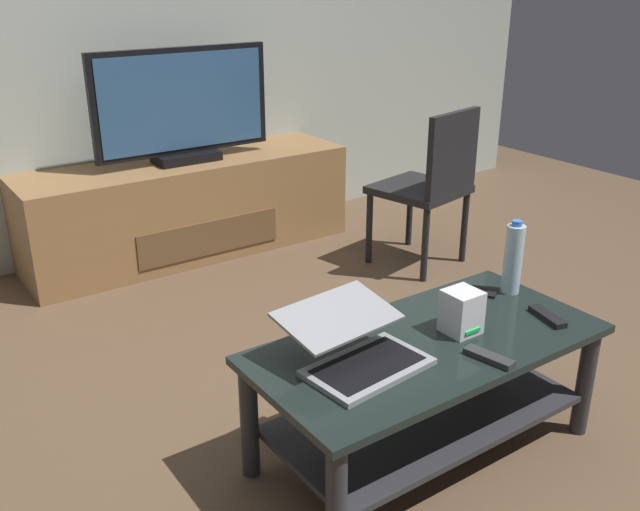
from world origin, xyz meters
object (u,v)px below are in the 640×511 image
object	(u,v)px
router_box	(462,312)
television	(183,108)
coffee_table	(426,376)
dining_chair	(432,181)
soundbar_remote	(489,357)
tv_remote	(547,316)
water_bottle_near	(513,259)
laptop	(356,346)
cell_phone	(477,291)
media_cabinet	(189,207)

from	to	relation	value
router_box	television	bearing A→B (deg)	89.37
coffee_table	television	bearing A→B (deg)	85.98
dining_chair	soundbar_remote	size ratio (longest dim) A/B	5.51
tv_remote	water_bottle_near	bearing A→B (deg)	88.16
water_bottle_near	soundbar_remote	distance (m)	0.54
coffee_table	soundbar_remote	xyz separation A→B (m)	(0.07, -0.20, 0.15)
water_bottle_near	tv_remote	bearing A→B (deg)	-106.23
router_box	coffee_table	bearing A→B (deg)	173.33
television	router_box	size ratio (longest dim) A/B	6.88
coffee_table	television	xyz separation A→B (m)	(0.15, 2.15, 0.55)
coffee_table	laptop	distance (m)	0.34
dining_chair	cell_phone	size ratio (longest dim) A/B	6.29
laptop	cell_phone	world-z (taller)	laptop
router_box	water_bottle_near	world-z (taller)	water_bottle_near
dining_chair	water_bottle_near	xyz separation A→B (m)	(-0.65, -1.11, 0.08)
router_box	soundbar_remote	xyz separation A→B (m)	(-0.06, -0.18, -0.06)
laptop	router_box	distance (m)	0.41
coffee_table	television	world-z (taller)	television
media_cabinet	router_box	world-z (taller)	router_box
television	laptop	world-z (taller)	television
dining_chair	water_bottle_near	bearing A→B (deg)	-120.17
water_bottle_near	tv_remote	distance (m)	0.26
coffee_table	tv_remote	xyz separation A→B (m)	(0.44, -0.12, 0.15)
media_cabinet	cell_phone	bearing A→B (deg)	-82.83
coffee_table	water_bottle_near	size ratio (longest dim) A/B	4.20
tv_remote	soundbar_remote	size ratio (longest dim) A/B	1.00
media_cabinet	laptop	xyz separation A→B (m)	(-0.43, -2.14, 0.22)
cell_phone	tv_remote	xyz separation A→B (m)	(0.04, -0.29, 0.01)
router_box	cell_phone	bearing A→B (deg)	33.54
coffee_table	water_bottle_near	xyz separation A→B (m)	(0.50, 0.10, 0.27)
dining_chair	soundbar_remote	world-z (taller)	dining_chair
laptop	router_box	size ratio (longest dim) A/B	2.75
media_cabinet	cell_phone	xyz separation A→B (m)	(0.25, -2.00, 0.17)
dining_chair	cell_phone	xyz separation A→B (m)	(-0.75, -1.05, -0.05)
laptop	water_bottle_near	distance (m)	0.79
dining_chair	television	bearing A→B (deg)	136.95
media_cabinet	dining_chair	xyz separation A→B (m)	(1.00, -0.96, 0.22)
water_bottle_near	soundbar_remote	xyz separation A→B (m)	(-0.44, -0.30, -0.12)
laptop	tv_remote	world-z (taller)	laptop
media_cabinet	dining_chair	distance (m)	1.40
coffee_table	dining_chair	size ratio (longest dim) A/B	1.34
dining_chair	laptop	distance (m)	1.86
television	soundbar_remote	xyz separation A→B (m)	(-0.08, -2.34, -0.40)
laptop	water_bottle_near	xyz separation A→B (m)	(0.79, 0.08, 0.08)
water_bottle_near	router_box	bearing A→B (deg)	-162.81
coffee_table	cell_phone	world-z (taller)	cell_phone
laptop	router_box	xyz separation A→B (m)	(0.41, -0.04, 0.02)
coffee_table	dining_chair	distance (m)	1.68
dining_chair	cell_phone	world-z (taller)	dining_chair
laptop	television	bearing A→B (deg)	78.47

